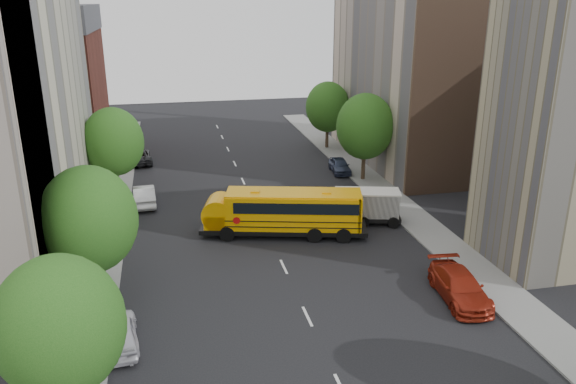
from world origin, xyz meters
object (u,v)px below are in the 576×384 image
object	(u,v)px
street_tree_1	(89,220)
parked_car_1	(144,195)
parked_car_2	(139,156)
street_tree_5	(328,107)
parked_car_3	(460,286)
parked_car_4	(340,165)
parked_car_0	(119,332)
school_bus	(282,210)
safari_truck	(361,206)
street_tree_0	(60,327)
street_tree_2	(113,142)
street_tree_4	(365,127)

from	to	relation	value
street_tree_1	parked_car_1	size ratio (longest dim) A/B	1.63
parked_car_2	parked_car_1	bearing A→B (deg)	88.06
street_tree_5	parked_car_3	size ratio (longest dim) A/B	1.37
street_tree_5	parked_car_4	bearing A→B (deg)	-98.60
parked_car_0	street_tree_1	bearing A→B (deg)	-78.41
street_tree_5	school_bus	xyz separation A→B (m)	(-10.03, -22.97, -2.84)
safari_truck	street_tree_0	bearing A→B (deg)	-120.33
parked_car_1	parked_car_3	bearing A→B (deg)	128.18
street_tree_2	parked_car_4	size ratio (longest dim) A/B	1.88
street_tree_1	parked_car_3	xyz separation A→B (m)	(19.80, -4.06, -4.16)
street_tree_0	school_bus	bearing A→B (deg)	54.89
street_tree_0	parked_car_3	distance (m)	21.03
street_tree_0	parked_car_4	world-z (taller)	street_tree_0
street_tree_0	street_tree_5	distance (m)	45.65
street_tree_1	safari_truck	xyz separation A→B (m)	(18.24, 8.01, -3.61)
school_bus	safari_truck	size ratio (longest dim) A/B	1.93
safari_truck	parked_car_1	xyz separation A→B (m)	(-16.04, 7.61, -0.55)
street_tree_5	school_bus	distance (m)	25.22
parked_car_4	parked_car_0	bearing A→B (deg)	-122.59
street_tree_4	parked_car_4	xyz separation A→B (m)	(-1.40, 2.74, -4.38)
street_tree_5	parked_car_4	size ratio (longest dim) A/B	1.83
street_tree_2	parked_car_2	world-z (taller)	street_tree_2
street_tree_1	street_tree_5	size ratio (longest dim) A/B	1.05
safari_truck	parked_car_3	distance (m)	12.19
street_tree_5	parked_car_0	bearing A→B (deg)	-120.79
street_tree_1	street_tree_2	world-z (taller)	street_tree_1
street_tree_5	parked_car_2	xyz separation A→B (m)	(-20.60, -1.65, -3.98)
safari_truck	street_tree_2	bearing A→B (deg)	166.34
street_tree_0	school_bus	size ratio (longest dim) A/B	0.61
street_tree_0	school_bus	xyz separation A→B (m)	(11.97, 17.03, -2.78)
school_bus	parked_car_4	size ratio (longest dim) A/B	2.94
street_tree_4	parked_car_2	world-z (taller)	street_tree_4
street_tree_1	parked_car_4	xyz separation A→B (m)	(20.60, 20.74, -4.25)
street_tree_5	safari_truck	distance (m)	22.56
street_tree_4	parked_car_4	size ratio (longest dim) A/B	1.97
safari_truck	parked_car_2	bearing A→B (deg)	144.67
street_tree_1	parked_car_0	size ratio (longest dim) A/B	1.80
school_bus	parked_car_4	bearing A→B (deg)	72.47
parked_car_3	street_tree_1	bearing A→B (deg)	174.19
street_tree_0	street_tree_5	world-z (taller)	street_tree_5
street_tree_0	street_tree_1	distance (m)	10.00
street_tree_2	street_tree_4	world-z (taller)	street_tree_4
parked_car_1	parked_car_4	bearing A→B (deg)	-168.07
safari_truck	parked_car_0	distance (m)	21.03
street_tree_4	parked_car_1	distance (m)	20.40
parked_car_4	street_tree_5	bearing A→B (deg)	85.99
safari_truck	parked_car_0	world-z (taller)	safari_truck
street_tree_5	safari_truck	world-z (taller)	street_tree_5
parked_car_0	parked_car_1	distance (m)	20.21
parked_car_1	street_tree_5	bearing A→B (deg)	-147.63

